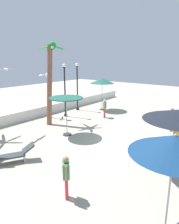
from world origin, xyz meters
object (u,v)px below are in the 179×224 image
object	(u,v)px
seagull_1	(6,69)
guest_0	(177,132)
guest_3	(66,174)
lamp_post_1	(49,88)
patio_umbrella_3	(66,101)
guest_2	(105,107)
guest_1	(171,117)
seagull_0	(42,75)
lamp_post_2	(65,88)
lounge_chair_0	(15,154)
palm_tree_2	(50,76)
patio_umbrella_0	(102,81)
patio_umbrella_1	(174,145)
lamp_post_0	(77,84)

from	to	relation	value
seagull_1	guest_0	bearing A→B (deg)	-66.12
guest_3	seagull_1	xyz separation A→B (m)	(2.44, 7.48, 3.26)
lamp_post_1	guest_0	world-z (taller)	lamp_post_1
lamp_post_1	guest_3	size ratio (longest dim) A/B	2.31
lamp_post_1	guest_0	bearing A→B (deg)	-89.82
patio_umbrella_3	guest_3	distance (m)	6.43
guest_2	seagull_1	bearing A→B (deg)	159.01
guest_0	guest_1	distance (m)	3.11
seagull_0	lamp_post_1	bearing A→B (deg)	-92.28
lamp_post_2	lounge_chair_0	distance (m)	8.55
palm_tree_2	lamp_post_2	world-z (taller)	palm_tree_2
patio_umbrella_0	guest_0	bearing A→B (deg)	-120.43
guest_1	seagull_0	bearing A→B (deg)	106.11
patio_umbrella_3	guest_3	bearing A→B (deg)	-135.71
seagull_1	patio_umbrella_3	bearing A→B (deg)	-56.08
guest_0	lounge_chair_0	bearing A→B (deg)	137.54
patio_umbrella_3	guest_0	xyz separation A→B (m)	(2.06, -6.26, -1.22)
patio_umbrella_1	guest_3	world-z (taller)	patio_umbrella_1
lamp_post_1	seagull_1	world-z (taller)	seagull_1
patio_umbrella_0	guest_2	bearing A→B (deg)	-140.09
lamp_post_0	seagull_1	bearing A→B (deg)	-173.25
lamp_post_1	guest_1	bearing A→B (deg)	-72.29
lounge_chair_0	guest_1	bearing A→B (deg)	-26.40
lounge_chair_0	lamp_post_2	bearing A→B (deg)	27.76
patio_umbrella_1	lamp_post_0	xyz separation A→B (m)	(9.39, 11.67, -0.19)
lounge_chair_0	guest_2	world-z (taller)	guest_2
patio_umbrella_0	guest_2	distance (m)	3.28
patio_umbrella_0	seagull_1	world-z (taller)	seagull_1
patio_umbrella_3	guest_1	xyz separation A→B (m)	(4.94, -5.08, -1.26)
lamp_post_0	lamp_post_1	world-z (taller)	lamp_post_0
guest_0	guest_2	size ratio (longest dim) A/B	1.08
seagull_0	seagull_1	bearing A→B (deg)	-156.72
patio_umbrella_0	lamp_post_0	distance (m)	2.38
guest_2	guest_3	xyz separation A→B (m)	(-9.44, -4.80, 0.03)
patio_umbrella_1	lamp_post_1	xyz separation A→B (m)	(5.90, 11.71, -0.22)
lamp_post_2	lounge_chair_0	size ratio (longest dim) A/B	2.34
patio_umbrella_1	guest_2	bearing A→B (deg)	42.62
patio_umbrella_0	lounge_chair_0	bearing A→B (deg)	-166.41
guest_0	guest_1	world-z (taller)	guest_0
guest_0	guest_3	world-z (taller)	guest_0
lamp_post_2	lamp_post_0	bearing A→B (deg)	16.26
patio_umbrella_1	patio_umbrella_0	bearing A→B (deg)	42.12
patio_umbrella_3	lamp_post_1	world-z (taller)	lamp_post_1
seagull_0	lounge_chair_0	bearing A→B (deg)	-138.89
guest_0	lamp_post_1	bearing A→B (deg)	90.18
patio_umbrella_1	guest_0	xyz separation A→B (m)	(5.93, 1.43, -1.70)
lounge_chair_0	patio_umbrella_1	bearing A→B (deg)	-87.65
guest_3	seagull_0	size ratio (longest dim) A/B	1.57
patio_umbrella_3	palm_tree_2	size ratio (longest dim) A/B	0.43
lamp_post_0	seagull_0	size ratio (longest dim) A/B	4.31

